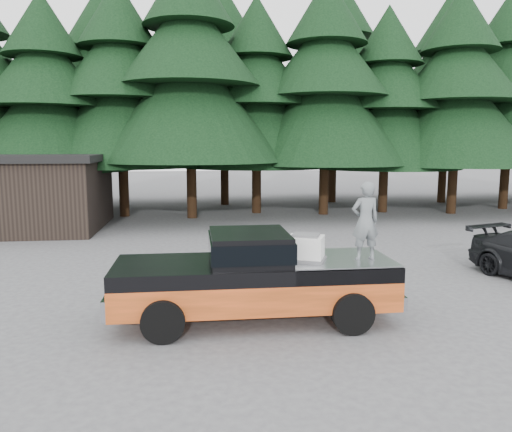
{
  "coord_description": "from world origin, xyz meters",
  "views": [
    {
      "loc": [
        -0.81,
        -10.94,
        3.74
      ],
      "look_at": [
        0.52,
        0.0,
        2.14
      ],
      "focal_mm": 35.0,
      "sensor_mm": 36.0,
      "label": 1
    }
  ],
  "objects": [
    {
      "name": "ground",
      "position": [
        0.0,
        0.0,
        0.0
      ],
      "size": [
        120.0,
        120.0,
        0.0
      ],
      "primitive_type": "plane",
      "color": "#48484A",
      "rests_on": "ground"
    },
    {
      "name": "pickup_truck",
      "position": [
        0.39,
        -0.77,
        0.67
      ],
      "size": [
        6.0,
        2.04,
        1.33
      ],
      "primitive_type": null,
      "color": "#EB5921",
      "rests_on": "ground"
    },
    {
      "name": "truck_cab",
      "position": [
        0.29,
        -0.77,
        1.62
      ],
      "size": [
        1.66,
        1.9,
        0.59
      ],
      "primitive_type": "cube",
      "color": "black",
      "rests_on": "pickup_truck"
    },
    {
      "name": "air_compressor",
      "position": [
        1.45,
        -0.95,
        1.58
      ],
      "size": [
        0.89,
        0.82,
        0.49
      ],
      "primitive_type": "cube",
      "rotation": [
        0.0,
        0.0,
        -0.39
      ],
      "color": "silver",
      "rests_on": "pickup_truck"
    },
    {
      "name": "man_on_bed",
      "position": [
        2.69,
        -1.04,
        2.15
      ],
      "size": [
        0.63,
        0.45,
        1.64
      ],
      "primitive_type": "imported",
      "rotation": [
        0.0,
        0.0,
        3.24
      ],
      "color": "slate",
      "rests_on": "pickup_truck"
    },
    {
      "name": "utility_building",
      "position": [
        -9.0,
        12.0,
        1.67
      ],
      "size": [
        8.4,
        6.4,
        3.3
      ],
      "color": "black",
      "rests_on": "ground"
    },
    {
      "name": "treeline",
      "position": [
        0.42,
        17.2,
        7.72
      ],
      "size": [
        60.15,
        16.05,
        17.5
      ],
      "color": "black",
      "rests_on": "ground"
    }
  ]
}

